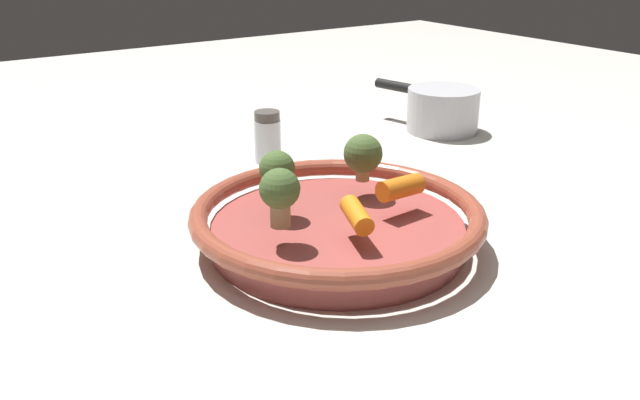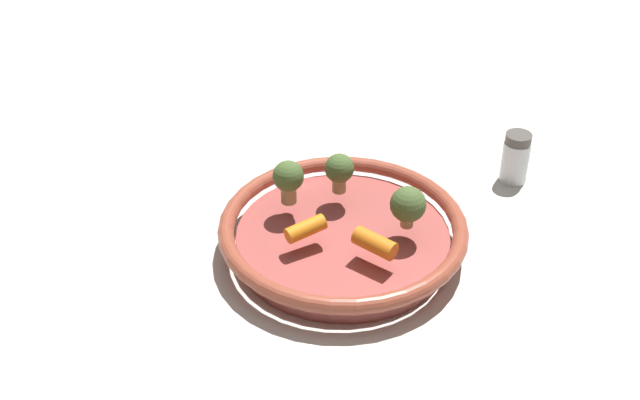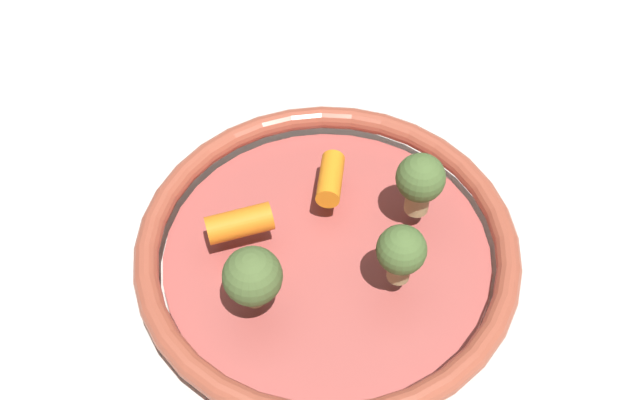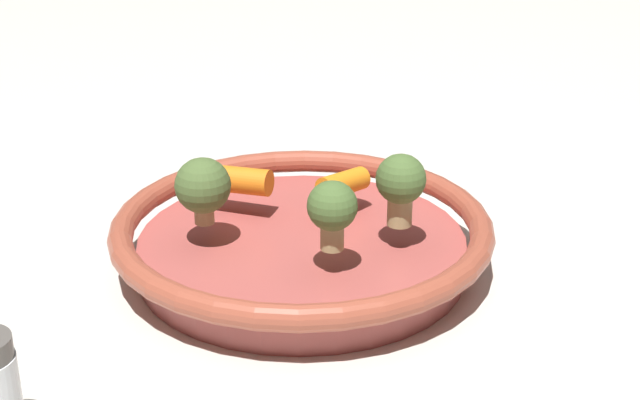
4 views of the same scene
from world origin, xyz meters
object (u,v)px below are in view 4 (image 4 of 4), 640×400
(serving_bowl, at_px, (302,240))
(baby_carrot_center, at_px, (343,183))
(broccoli_floret_mid, at_px, (401,183))
(broccoli_floret_small, at_px, (332,209))
(broccoli_floret_edge, at_px, (203,187))
(baby_carrot_back, at_px, (241,180))

(serving_bowl, distance_m, baby_carrot_center, 0.06)
(serving_bowl, relative_size, broccoli_floret_mid, 5.30)
(broccoli_floret_small, bearing_deg, broccoli_floret_mid, -29.09)
(serving_bowl, xyz_separation_m, broccoli_floret_edge, (-0.04, 0.06, 0.05))
(broccoli_floret_small, bearing_deg, baby_carrot_back, 58.12)
(baby_carrot_center, xyz_separation_m, broccoli_floret_mid, (-0.04, -0.06, 0.02))
(baby_carrot_back, relative_size, broccoli_floret_mid, 0.89)
(serving_bowl, relative_size, baby_carrot_back, 5.93)
(baby_carrot_back, relative_size, broccoli_floret_edge, 0.97)
(baby_carrot_back, distance_m, broccoli_floret_small, 0.13)
(broccoli_floret_small, xyz_separation_m, broccoli_floret_mid, (0.06, -0.03, 0.00))
(serving_bowl, bearing_deg, baby_carrot_back, 71.12)
(baby_carrot_center, bearing_deg, baby_carrot_back, 110.24)
(serving_bowl, xyz_separation_m, broccoli_floret_small, (-0.04, -0.04, 0.05))
(broccoli_floret_small, height_order, broccoli_floret_mid, broccoli_floret_mid)
(broccoli_floret_mid, bearing_deg, serving_bowl, 99.92)
(serving_bowl, bearing_deg, baby_carrot_center, -16.14)
(baby_carrot_back, bearing_deg, serving_bowl, -108.88)
(serving_bowl, distance_m, broccoli_floret_mid, 0.09)
(broccoli_floret_small, bearing_deg, serving_bowl, 44.00)
(baby_carrot_back, distance_m, broccoli_floret_mid, 0.14)
(baby_carrot_back, bearing_deg, broccoli_floret_edge, -179.69)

